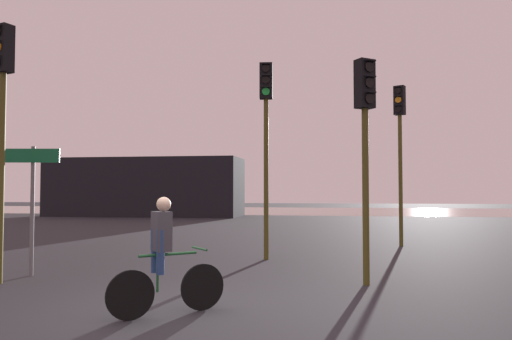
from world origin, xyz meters
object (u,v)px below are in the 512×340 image
traffic_light_near_right (365,127)px  direction_sign_post (32,191)px  traffic_light_center (266,124)px  traffic_light_near_left (2,104)px  distant_building (145,187)px  traffic_light_far_right (400,135)px  cyclist (164,255)px

traffic_light_near_right → direction_sign_post: (-6.58, -0.04, -1.18)m
traffic_light_center → traffic_light_near_left: traffic_light_center is taller
distant_building → direction_sign_post: size_ratio=4.94×
traffic_light_far_right → direction_sign_post: size_ratio=1.90×
traffic_light_near_right → traffic_light_near_left: (-6.67, -0.89, 0.45)m
traffic_light_far_right → traffic_light_near_left: size_ratio=1.03×
cyclist → distant_building: bearing=161.2°
traffic_light_near_right → traffic_light_center: bearing=-88.7°
distant_building → traffic_light_near_right: size_ratio=3.12×
traffic_light_far_right → cyclist: size_ratio=3.06×
traffic_light_center → direction_sign_post: bearing=30.0°
cyclist → traffic_light_near_right: bearing=92.2°
distant_building → cyclist: (10.16, -25.38, -1.11)m
traffic_light_center → traffic_light_near_right: (2.23, -3.01, -0.51)m
traffic_light_center → traffic_light_near_right: 3.78m
traffic_light_near_left → cyclist: bearing=172.5°
distant_building → cyclist: size_ratio=7.93×
direction_sign_post → cyclist: size_ratio=1.60×
traffic_light_near_right → traffic_light_near_left: traffic_light_near_left is taller
distant_building → direction_sign_post: (6.47, -22.74, -0.23)m
traffic_light_near_right → traffic_light_near_left: size_ratio=0.86×
traffic_light_far_right → cyclist: bearing=89.7°
traffic_light_near_left → traffic_light_center: bearing=-120.8°
direction_sign_post → cyclist: (3.69, -2.64, -0.88)m
traffic_light_near_left → traffic_light_far_right: bearing=-119.5°
direction_sign_post → traffic_light_center: bearing=-154.8°
traffic_light_center → traffic_light_far_right: bearing=-141.1°
distant_building → traffic_light_near_right: (13.05, -22.70, 0.94)m
traffic_light_center → cyclist: (-0.66, -5.69, -2.56)m
distant_building → traffic_light_near_left: 24.48m
distant_building → traffic_light_center: (10.82, -19.69, 1.45)m
traffic_light_center → traffic_light_near_right: traffic_light_center is taller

